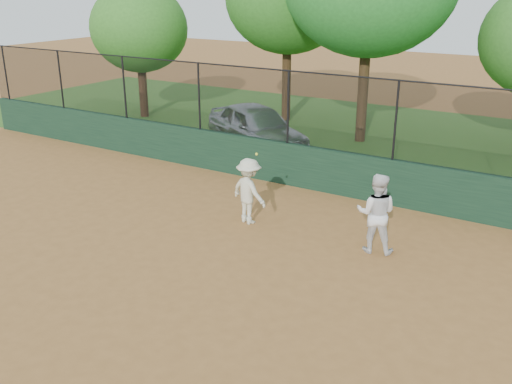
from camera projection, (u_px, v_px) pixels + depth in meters
The scene contains 8 objects.
ground at pixel (163, 275), 11.15m from camera, with size 80.00×80.00×0.00m, color #9E6633.
back_wall at pixel (303, 166), 15.75m from camera, with size 26.00×0.20×1.20m, color #193823.
grass_strip at pixel (377, 139), 20.76m from camera, with size 36.00×12.00×0.01m, color #2A551A.
parked_car at pixel (257, 127), 19.20m from camera, with size 1.84×4.58×1.56m, color #A3A7AC.
player_second at pixel (376, 213), 11.88m from camera, with size 0.84×0.65×1.73m, color white.
player_main at pixel (249, 191), 13.35m from camera, with size 1.14×0.84×1.87m.
fence_assembly at pixel (304, 108), 15.19m from camera, with size 26.00×0.06×2.00m.
tree_0 at pixel (139, 28), 23.06m from camera, with size 4.10×3.73×5.41m.
Camera 1 is at (6.71, -7.49, 5.40)m, focal length 40.00 mm.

